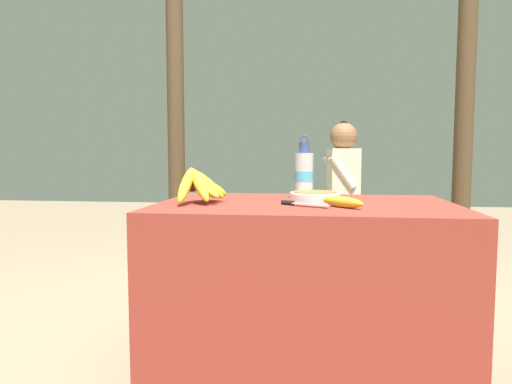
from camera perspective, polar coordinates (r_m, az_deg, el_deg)
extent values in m
plane|color=gray|center=(2.17, 6.01, -19.58)|extent=(12.00, 12.00, 0.00)
cube|color=maroon|center=(2.06, 6.10, -10.86)|extent=(1.27, 0.85, 0.68)
sphere|color=#4C381E|center=(1.99, -7.98, 0.85)|extent=(0.06, 0.06, 0.06)
ellipsoid|color=gold|center=(1.91, -8.75, 0.91)|extent=(0.06, 0.19, 0.17)
ellipsoid|color=gold|center=(1.92, -7.07, 0.91)|extent=(0.15, 0.17, 0.16)
ellipsoid|color=gold|center=(1.94, -6.55, 0.66)|extent=(0.18, 0.13, 0.12)
ellipsoid|color=gold|center=(1.97, -6.07, 0.97)|extent=(0.17, 0.05, 0.15)
ellipsoid|color=gold|center=(2.00, -5.99, 0.84)|extent=(0.19, 0.13, 0.13)
ellipsoid|color=gold|center=(2.03, -6.25, 0.99)|extent=(0.15, 0.18, 0.15)
ellipsoid|color=gold|center=(2.05, -6.86, 1.04)|extent=(0.09, 0.18, 0.15)
cylinder|color=white|center=(2.02, 7.36, -0.72)|extent=(0.22, 0.22, 0.04)
torus|color=white|center=(2.02, 7.37, -0.19)|extent=(0.22, 0.22, 0.01)
cylinder|color=olive|center=(2.02, 7.37, -0.08)|extent=(0.19, 0.19, 0.01)
cylinder|color=silver|center=(2.14, 6.01, 1.98)|extent=(0.09, 0.09, 0.21)
cylinder|color=#47A8D1|center=(2.14, 6.01, 1.98)|extent=(0.09, 0.09, 0.05)
cylinder|color=#33477F|center=(2.14, 6.05, 5.55)|extent=(0.05, 0.05, 0.05)
torus|color=#33477F|center=(2.14, 6.06, 6.63)|extent=(0.04, 0.01, 0.04)
ellipsoid|color=gold|center=(1.83, 10.76, -1.24)|extent=(0.18, 0.18, 0.04)
cube|color=#BCBCC1|center=(1.83, 6.82, -1.56)|extent=(0.16, 0.11, 0.00)
cylinder|color=black|center=(1.89, 3.98, -1.33)|extent=(0.06, 0.05, 0.02)
cube|color=brown|center=(3.45, 7.18, -3.26)|extent=(1.45, 0.32, 0.04)
cube|color=brown|center=(3.43, -3.44, -6.94)|extent=(0.06, 0.06, 0.40)
cube|color=brown|center=(3.43, 17.72, -7.16)|extent=(0.06, 0.06, 0.40)
cube|color=brown|center=(3.66, -2.74, -6.18)|extent=(0.06, 0.06, 0.40)
cube|color=brown|center=(3.66, 17.04, -6.38)|extent=(0.06, 0.06, 0.40)
cylinder|color=#564C60|center=(3.34, 6.54, -6.96)|extent=(0.09, 0.09, 0.43)
cylinder|color=#564C60|center=(3.31, 8.66, -3.15)|extent=(0.31, 0.12, 0.09)
cylinder|color=#564C60|center=(3.52, 6.32, -6.34)|extent=(0.09, 0.09, 0.43)
cylinder|color=#564C60|center=(3.50, 8.32, -2.72)|extent=(0.31, 0.12, 0.09)
cube|color=beige|center=(3.40, 10.80, 1.12)|extent=(0.23, 0.36, 0.50)
cylinder|color=beige|center=(3.23, 10.72, 2.44)|extent=(0.21, 0.08, 0.25)
cylinder|color=beige|center=(3.55, 9.96, 2.66)|extent=(0.21, 0.08, 0.25)
sphere|color=brown|center=(3.39, 10.89, 6.86)|extent=(0.20, 0.20, 0.20)
sphere|color=black|center=(3.40, 10.91, 8.11)|extent=(0.08, 0.08, 0.08)
sphere|color=#4C381E|center=(3.46, 0.59, -1.81)|extent=(0.05, 0.05, 0.05)
ellipsoid|color=#9EB24C|center=(3.41, 0.60, -2.02)|extent=(0.06, 0.16, 0.08)
ellipsoid|color=#9EB24C|center=(3.42, 1.17, -1.95)|extent=(0.13, 0.13, 0.12)
ellipsoid|color=#9EB24C|center=(3.44, 1.63, -1.99)|extent=(0.18, 0.09, 0.11)
ellipsoid|color=#9EB24C|center=(3.47, 1.50, -1.89)|extent=(0.16, 0.08, 0.10)
ellipsoid|color=#9EB24C|center=(3.51, 1.34, -1.82)|extent=(0.14, 0.18, 0.10)
ellipsoid|color=#9EB24C|center=(3.53, 0.65, -1.73)|extent=(0.05, 0.17, 0.12)
cylinder|color=#4C3823|center=(3.81, -10.01, 11.43)|extent=(0.14, 0.14, 2.68)
cylinder|color=#4C3823|center=(3.81, 24.67, 11.06)|extent=(0.14, 0.14, 2.68)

